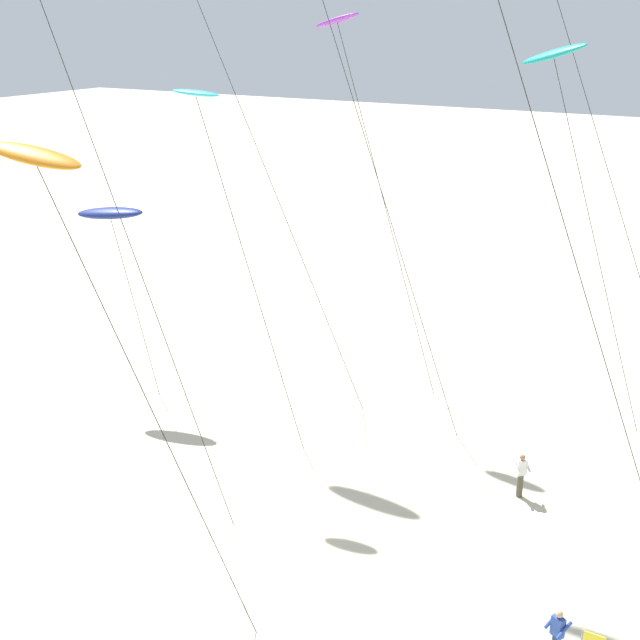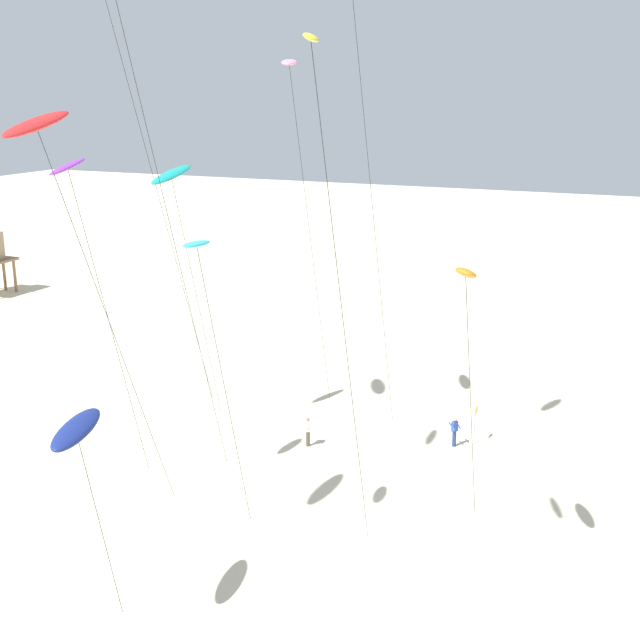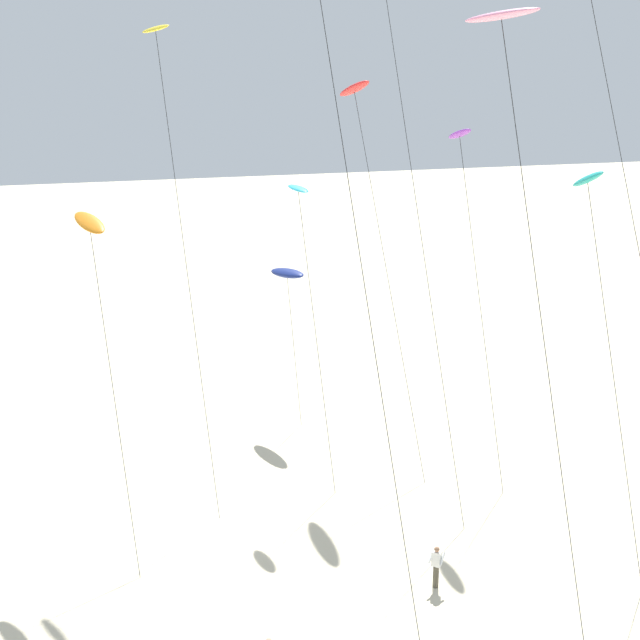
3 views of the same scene
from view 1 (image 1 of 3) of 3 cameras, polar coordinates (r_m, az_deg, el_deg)
ground_plane at (r=27.13m, az=-6.12°, el=-15.84°), size 260.00×260.00×0.00m
kite_cyan at (r=30.60m, az=-8.52°, el=14.92°), size 5.19×0.77×13.56m
kite_teal at (r=33.02m, az=16.01°, el=17.13°), size 6.15×1.40×15.27m
kite_purple at (r=35.51m, az=1.34°, el=19.70°), size 5.96×0.75×16.21m
kite_navy at (r=36.19m, az=-14.40°, el=7.19°), size 3.51×1.68×8.51m
kite_orange at (r=22.21m, az=-19.20°, el=10.53°), size 7.39×1.50×13.19m
kite_flyer_nearest at (r=30.07m, az=13.80°, el=-10.38°), size 0.73×0.73×1.67m
kite_flyer_middle at (r=23.62m, az=16.14°, el=-20.31°), size 0.71×0.70×1.67m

